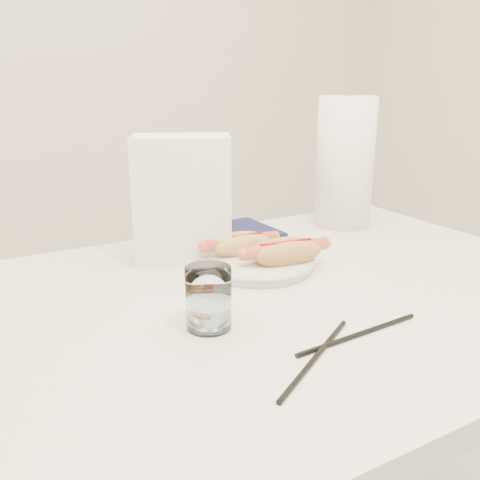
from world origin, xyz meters
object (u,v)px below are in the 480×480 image
plate (258,264)px  paper_towel_roll (345,162)px  water_glass (209,298)px  napkin_box (183,199)px  table (264,325)px  hotdog_right (285,252)px  hotdog_left (240,244)px

plate → paper_towel_roll: paper_towel_roll is taller
water_glass → paper_towel_roll: bearing=32.7°
napkin_box → paper_towel_roll: 0.45m
napkin_box → table: bearing=-52.9°
hotdog_right → hotdog_left: bearing=125.0°
hotdog_left → hotdog_right: (0.05, -0.09, 0.00)m
paper_towel_roll → plate: bearing=-154.1°
hotdog_left → napkin_box: 0.14m
plate → paper_towel_roll: size_ratio=0.67×
hotdog_right → paper_towel_roll: paper_towel_roll is taller
table → hotdog_left: size_ratio=7.81×
hotdog_right → napkin_box: 0.23m
water_glass → napkin_box: bearing=73.3°
plate → hotdog_right: size_ratio=1.22×
table → plate: size_ratio=5.77×
hotdog_left → hotdog_right: size_ratio=0.90×
water_glass → plate: bearing=42.8°
paper_towel_roll → water_glass: bearing=-147.3°
plate → water_glass: bearing=-137.2°
plate → hotdog_left: (-0.01, 0.05, 0.03)m
table → plate: bearing=64.8°
table → hotdog_left: bearing=75.8°
paper_towel_roll → hotdog_left: bearing=-161.3°
hotdog_left → water_glass: bearing=-125.5°
plate → hotdog_left: 0.06m
hotdog_right → water_glass: water_glass is taller
water_glass → paper_towel_roll: 0.64m
plate → hotdog_right: hotdog_right is taller
hotdog_left → water_glass: water_glass is taller
water_glass → hotdog_right: bearing=31.0°
plate → hotdog_right: (0.04, -0.04, 0.03)m
table → hotdog_right: size_ratio=7.06×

